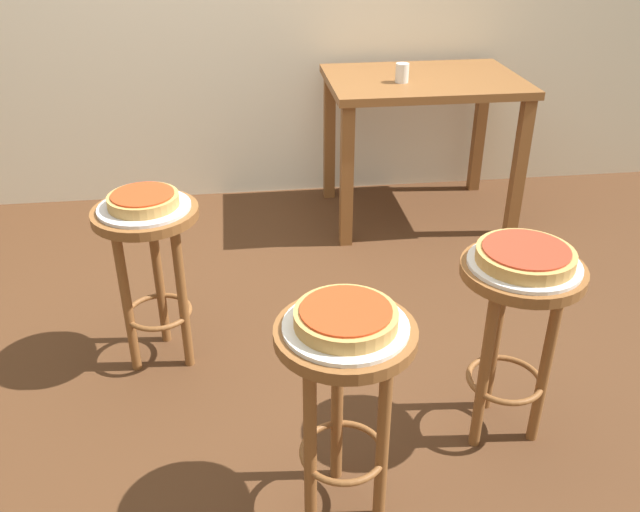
{
  "coord_description": "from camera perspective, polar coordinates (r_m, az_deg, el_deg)",
  "views": [
    {
      "loc": [
        0.06,
        -2.15,
        1.62
      ],
      "look_at": [
        0.31,
        -0.27,
        0.57
      ],
      "focal_mm": 37.77,
      "sensor_mm": 36.0,
      "label": 1
    }
  ],
  "objects": [
    {
      "name": "stool_middle",
      "position": [
        2.16,
        16.25,
        -4.65
      ],
      "size": [
        0.37,
        0.37,
        0.64
      ],
      "color": "brown",
      "rests_on": "ground_plane"
    },
    {
      "name": "pizza_leftside",
      "position": [
        2.4,
        -14.75,
        4.62
      ],
      "size": [
        0.24,
        0.24,
        0.05
      ],
      "color": "tan",
      "rests_on": "serving_plate_leftside"
    },
    {
      "name": "pizza_middle",
      "position": [
        2.05,
        17.02,
        0.04
      ],
      "size": [
        0.29,
        0.29,
        0.05
      ],
      "color": "tan",
      "rests_on": "serving_plate_middle"
    },
    {
      "name": "stool_foreground",
      "position": [
        1.81,
        2.08,
        -10.47
      ],
      "size": [
        0.37,
        0.37,
        0.64
      ],
      "color": "brown",
      "rests_on": "ground_plane"
    },
    {
      "name": "serving_plate_leftside",
      "position": [
        2.41,
        -14.67,
        4.01
      ],
      "size": [
        0.32,
        0.32,
        0.01
      ],
      "primitive_type": "cylinder",
      "color": "silver",
      "rests_on": "stool_leftside"
    },
    {
      "name": "ground_plane",
      "position": [
        2.69,
        -7.33,
        -8.31
      ],
      "size": [
        6.0,
        6.0,
        0.0
      ],
      "primitive_type": "plane",
      "color": "#4C2D19"
    },
    {
      "name": "serving_plate_foreground",
      "position": [
        1.71,
        2.19,
        -5.99
      ],
      "size": [
        0.32,
        0.32,
        0.01
      ],
      "primitive_type": "cylinder",
      "color": "white",
      "rests_on": "stool_foreground"
    },
    {
      "name": "stool_leftside",
      "position": [
        2.48,
        -14.18,
        0.39
      ],
      "size": [
        0.37,
        0.37,
        0.64
      ],
      "color": "brown",
      "rests_on": "ground_plane"
    },
    {
      "name": "dining_table",
      "position": [
        3.6,
        8.67,
        12.83
      ],
      "size": [
        0.98,
        0.7,
        0.76
      ],
      "color": "brown",
      "rests_on": "ground_plane"
    },
    {
      "name": "cup_near_edge",
      "position": [
        3.44,
        6.97,
        15.15
      ],
      "size": [
        0.07,
        0.07,
        0.09
      ],
      "primitive_type": "cylinder",
      "color": "silver",
      "rests_on": "dining_table"
    },
    {
      "name": "serving_plate_middle",
      "position": [
        2.07,
        16.91,
        -0.65
      ],
      "size": [
        0.33,
        0.33,
        0.01
      ],
      "primitive_type": "cylinder",
      "color": "silver",
      "rests_on": "stool_middle"
    },
    {
      "name": "pizza_foreground",
      "position": [
        1.69,
        2.21,
        -5.2
      ],
      "size": [
        0.26,
        0.26,
        0.05
      ],
      "color": "tan",
      "rests_on": "serving_plate_foreground"
    }
  ]
}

